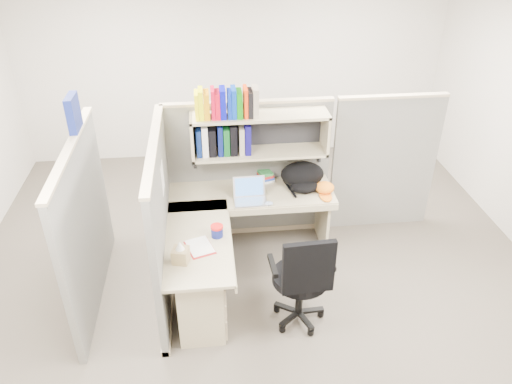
{
  "coord_description": "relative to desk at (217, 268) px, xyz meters",
  "views": [
    {
      "loc": [
        -0.44,
        -3.93,
        3.47
      ],
      "look_at": [
        0.01,
        0.25,
        0.93
      ],
      "focal_mm": 35.0,
      "sensor_mm": 36.0,
      "label": 1
    }
  ],
  "objects": [
    {
      "name": "loose_paper",
      "position": [
        -0.15,
        -0.02,
        0.29
      ],
      "size": [
        0.28,
        0.32,
        0.0
      ],
      "primitive_type": null,
      "rotation": [
        0.0,
        0.0,
        0.32
      ],
      "color": "white",
      "rests_on": "desk"
    },
    {
      "name": "paper_cup",
      "position": [
        0.38,
        0.99,
        0.34
      ],
      "size": [
        0.09,
        0.09,
        0.11
      ],
      "primitive_type": "cylinder",
      "rotation": [
        0.0,
        0.0,
        0.15
      ],
      "color": "silver",
      "rests_on": "desk"
    },
    {
      "name": "desk",
      "position": [
        0.0,
        0.0,
        0.0
      ],
      "size": [
        1.74,
        1.75,
        0.73
      ],
      "color": "tan",
      "rests_on": "ground"
    },
    {
      "name": "orange_cap",
      "position": [
        1.18,
        0.78,
        0.35
      ],
      "size": [
        0.23,
        0.26,
        0.11
      ],
      "primitive_type": null,
      "rotation": [
        0.0,
        0.0,
        -0.12
      ],
      "color": "orange",
      "rests_on": "desk"
    },
    {
      "name": "ground",
      "position": [
        0.41,
        0.29,
        -0.44
      ],
      "size": [
        6.0,
        6.0,
        0.0
      ],
      "primitive_type": "plane",
      "color": "#3C362F",
      "rests_on": "ground"
    },
    {
      "name": "book_stack",
      "position": [
        0.58,
        1.13,
        0.34
      ],
      "size": [
        0.22,
        0.26,
        0.11
      ],
      "primitive_type": null,
      "rotation": [
        0.0,
        0.0,
        0.32
      ],
      "color": "gray",
      "rests_on": "desk"
    },
    {
      "name": "backpack",
      "position": [
        0.97,
        0.88,
        0.43
      ],
      "size": [
        0.5,
        0.4,
        0.27
      ],
      "primitive_type": null,
      "rotation": [
        0.0,
        0.0,
        -0.1
      ],
      "color": "black",
      "rests_on": "desk"
    },
    {
      "name": "room_shell",
      "position": [
        0.41,
        0.29,
        1.18
      ],
      "size": [
        6.0,
        6.0,
        6.0
      ],
      "color": "beige",
      "rests_on": "ground"
    },
    {
      "name": "mouse",
      "position": [
        0.56,
        0.6,
        0.31
      ],
      "size": [
        0.1,
        0.08,
        0.03
      ],
      "primitive_type": "ellipsoid",
      "rotation": [
        0.0,
        0.0,
        0.2
      ],
      "color": "#8397BA",
      "rests_on": "desk"
    },
    {
      "name": "tissue_box",
      "position": [
        -0.31,
        -0.22,
        0.4
      ],
      "size": [
        0.16,
        0.16,
        0.21
      ],
      "primitive_type": null,
      "rotation": [
        0.0,
        0.0,
        -0.24
      ],
      "color": "tan",
      "rests_on": "desk"
    },
    {
      "name": "task_chair",
      "position": [
        0.73,
        -0.34,
        -0.06
      ],
      "size": [
        0.57,
        0.52,
        1.07
      ],
      "color": "black",
      "rests_on": "ground"
    },
    {
      "name": "laptop",
      "position": [
        0.38,
        0.67,
        0.41
      ],
      "size": [
        0.34,
        0.34,
        0.24
      ],
      "primitive_type": null,
      "rotation": [
        0.0,
        0.0,
        0.02
      ],
      "color": "silver",
      "rests_on": "desk"
    },
    {
      "name": "cubicle",
      "position": [
        0.04,
        0.74,
        0.47
      ],
      "size": [
        3.79,
        1.84,
        1.95
      ],
      "color": "#5E5E59",
      "rests_on": "ground"
    },
    {
      "name": "snack_canister",
      "position": [
        0.01,
        0.11,
        0.35
      ],
      "size": [
        0.12,
        0.12,
        0.11
      ],
      "color": "navy",
      "rests_on": "desk"
    }
  ]
}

